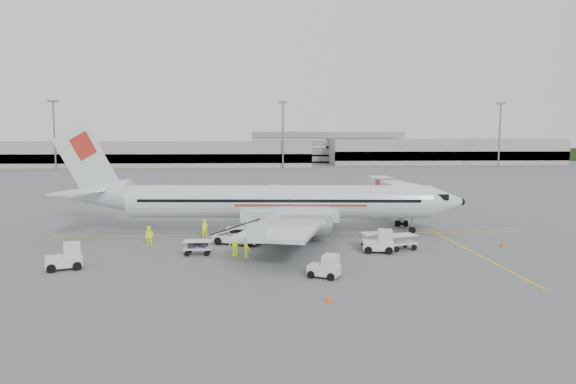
% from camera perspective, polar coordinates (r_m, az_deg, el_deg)
% --- Properties ---
extents(ground, '(360.00, 360.00, 0.00)m').
position_cam_1_polar(ground, '(45.52, 0.15, -5.02)').
color(ground, '#56595B').
extents(stripe_lead, '(44.00, 0.20, 0.01)m').
position_cam_1_polar(stripe_lead, '(45.52, 0.15, -5.02)').
color(stripe_lead, yellow).
rests_on(stripe_lead, ground).
extents(stripe_cross, '(0.20, 20.00, 0.01)m').
position_cam_1_polar(stripe_cross, '(41.15, 20.86, -6.58)').
color(stripe_cross, yellow).
rests_on(stripe_cross, ground).
extents(terminal_west, '(110.00, 22.00, 9.00)m').
position_cam_1_polar(terminal_west, '(178.60, -15.41, 4.36)').
color(terminal_west, gray).
rests_on(terminal_west, ground).
extents(terminal_east, '(90.00, 26.00, 10.00)m').
position_cam_1_polar(terminal_east, '(203.11, 17.72, 4.59)').
color(terminal_east, gray).
rests_on(terminal_east, ground).
extents(parking_garage, '(62.00, 24.00, 14.00)m').
position_cam_1_polar(parking_garage, '(206.49, 4.42, 5.43)').
color(parking_garage, slate).
rests_on(parking_garage, ground).
extents(treeline, '(300.00, 3.00, 6.00)m').
position_cam_1_polar(treeline, '(219.70, -2.62, 4.42)').
color(treeline, black).
rests_on(treeline, ground).
extents(mast_west, '(3.20, 1.20, 22.00)m').
position_cam_1_polar(mast_west, '(176.01, -25.95, 6.08)').
color(mast_west, slate).
rests_on(mast_west, ground).
extents(mast_center, '(3.20, 1.20, 22.00)m').
position_cam_1_polar(mast_center, '(162.81, -0.61, 6.73)').
color(mast_center, slate).
rests_on(mast_center, ground).
extents(mast_east, '(3.20, 1.20, 22.00)m').
position_cam_1_polar(mast_east, '(182.45, 23.79, 6.14)').
color(mast_east, slate).
rests_on(mast_east, ground).
extents(aircraft, '(39.43, 31.93, 10.32)m').
position_cam_1_polar(aircraft, '(45.34, -1.07, 1.52)').
color(aircraft, silver).
rests_on(aircraft, ground).
extents(jet_bridge, '(3.65, 16.97, 4.43)m').
position_cam_1_polar(jet_bridge, '(56.61, 11.74, -0.73)').
color(jet_bridge, silver).
rests_on(jet_bridge, ground).
extents(belt_loader, '(5.49, 3.56, 2.78)m').
position_cam_1_polar(belt_loader, '(41.07, -6.09, -4.28)').
color(belt_loader, silver).
rests_on(belt_loader, ground).
extents(tug_fore, '(2.51, 1.68, 1.80)m').
position_cam_1_polar(tug_fore, '(38.63, 10.62, -5.74)').
color(tug_fore, silver).
rests_on(tug_fore, ground).
extents(tug_mid, '(2.26, 1.90, 1.51)m').
position_cam_1_polar(tug_mid, '(31.19, 4.27, -8.72)').
color(tug_mid, silver).
rests_on(tug_mid, ground).
extents(tug_aft, '(2.64, 2.09, 1.79)m').
position_cam_1_polar(tug_aft, '(36.35, -25.03, -6.94)').
color(tug_aft, silver).
rests_on(tug_aft, ground).
extents(cart_loaded_a, '(2.16, 1.29, 1.12)m').
position_cam_1_polar(cart_loaded_a, '(37.92, -10.64, -6.48)').
color(cart_loaded_a, silver).
rests_on(cart_loaded_a, ground).
extents(cart_loaded_b, '(2.15, 1.29, 1.11)m').
position_cam_1_polar(cart_loaded_b, '(42.99, -5.92, -4.95)').
color(cart_loaded_b, silver).
rests_on(cart_loaded_b, ground).
extents(cart_empty_a, '(2.71, 2.08, 1.25)m').
position_cam_1_polar(cart_empty_a, '(40.02, 13.24, -5.79)').
color(cart_empty_a, silver).
rests_on(cart_empty_a, ground).
extents(cart_empty_b, '(2.66, 1.79, 1.29)m').
position_cam_1_polar(cart_empty_b, '(40.08, 10.48, -5.68)').
color(cart_empty_b, silver).
rests_on(cart_empty_b, ground).
extents(cone_nose, '(0.36, 0.36, 0.59)m').
position_cam_1_polar(cone_nose, '(44.04, 24.12, -5.53)').
color(cone_nose, '#E74B10').
rests_on(cone_nose, ground).
extents(cone_port, '(0.42, 0.42, 0.68)m').
position_cam_1_polar(cone_port, '(58.24, 0.55, -2.28)').
color(cone_port, '#E74B10').
rests_on(cone_port, ground).
extents(cone_stbd, '(0.34, 0.34, 0.55)m').
position_cam_1_polar(cone_stbd, '(26.67, 4.84, -12.36)').
color(cone_stbd, '#E74B10').
rests_on(cone_stbd, ground).
extents(crew_a, '(0.76, 0.72, 1.75)m').
position_cam_1_polar(crew_a, '(44.09, -9.82, -4.31)').
color(crew_a, '#EAFF11').
rests_on(crew_a, ground).
extents(crew_b, '(0.97, 0.84, 1.70)m').
position_cam_1_polar(crew_b, '(41.80, -16.11, -5.06)').
color(crew_b, '#EAFF11').
rests_on(crew_b, ground).
extents(crew_c, '(0.97, 1.32, 1.83)m').
position_cam_1_polar(crew_c, '(36.48, -4.88, -6.32)').
color(crew_c, '#EAFF11').
rests_on(crew_c, ground).
extents(crew_d, '(1.07, 0.93, 1.72)m').
position_cam_1_polar(crew_d, '(37.03, -6.30, -6.23)').
color(crew_d, '#EAFF11').
rests_on(crew_d, ground).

